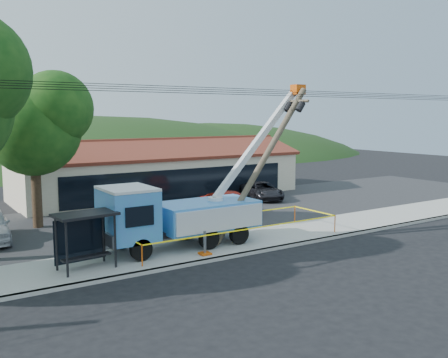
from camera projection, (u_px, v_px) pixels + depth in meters
The scene contains 14 objects.
ground at pixel (278, 266), 21.55m from camera, with size 120.00×120.00×0.00m, color black.
curb at pixel (249, 253), 23.28m from camera, with size 60.00×0.25×0.15m, color #AFACA4.
sidewalk at pixel (227, 244), 24.86m from camera, with size 60.00×4.00×0.15m, color #AFACA4.
parking_lot at pixel (157, 217), 31.50m from camera, with size 60.00×12.00×0.10m, color #28282B.
strip_mall at pixel (159, 173), 40.07m from camera, with size 22.50×8.53×4.67m.
tree_lot at pixel (33, 120), 27.75m from camera, with size 6.30×5.60×8.94m.
hill_center at pixel (91, 160), 72.64m from camera, with size 89.60×64.00×32.00m, color #1F3B15.
hill_east at pixel (208, 154), 83.49m from camera, with size 72.80×52.00×26.00m, color #1F3B15.
utility_truck at pixel (177, 214), 23.81m from camera, with size 11.34×4.18×7.93m.
leaning_pole at pixel (266, 156), 25.52m from camera, with size 5.83×1.75×7.86m.
bus_shelter at pixel (84, 227), 20.54m from camera, with size 2.58×1.74×2.36m.
caution_tape at pixel (232, 226), 25.30m from camera, with size 11.36×3.33×0.96m.
car_red at pixel (230, 215), 32.49m from camera, with size 1.46×4.18×1.38m, color maroon.
car_dark at pixel (262, 200), 38.13m from camera, with size 2.17×4.71×1.31m, color black.
Camera 1 is at (-13.37, -16.22, 6.46)m, focal length 40.00 mm.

